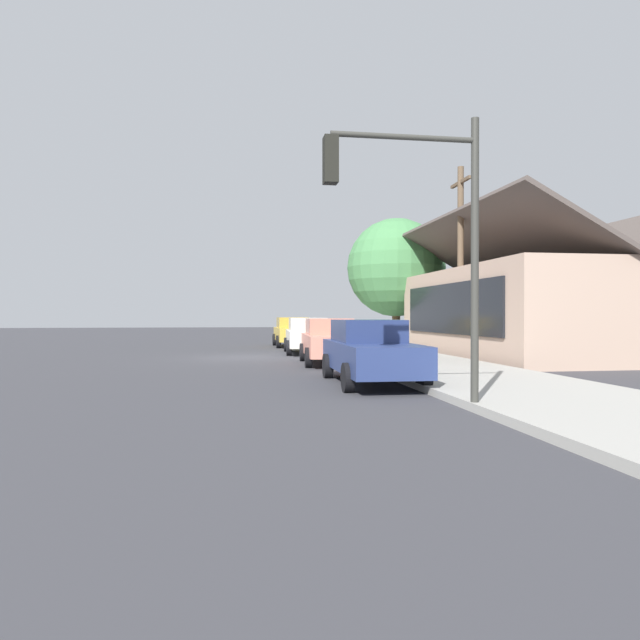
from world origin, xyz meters
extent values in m
plane|color=#38383D|center=(0.00, 0.00, 0.00)|extent=(120.00, 120.00, 0.00)
cube|color=#A3A099|center=(0.00, 5.60, 0.08)|extent=(60.00, 4.20, 0.16)
cube|color=gold|center=(-7.86, 2.70, 0.68)|extent=(4.39, 1.84, 0.70)
cube|color=gold|center=(-8.30, 2.70, 1.31)|extent=(2.11, 1.61, 0.56)
cylinder|color=black|center=(-6.50, 3.60, 0.33)|extent=(0.66, 0.22, 0.66)
cylinder|color=black|center=(-6.51, 1.79, 0.33)|extent=(0.66, 0.22, 0.66)
cylinder|color=black|center=(-9.22, 3.62, 0.33)|extent=(0.66, 0.22, 0.66)
cylinder|color=black|center=(-9.23, 1.80, 0.33)|extent=(0.66, 0.22, 0.66)
cube|color=silver|center=(-2.18, 2.76, 0.68)|extent=(4.63, 2.09, 0.70)
cube|color=beige|center=(-2.63, 2.79, 1.31)|extent=(2.27, 1.74, 0.56)
cylinder|color=black|center=(-0.73, 3.60, 0.33)|extent=(0.67, 0.26, 0.66)
cylinder|color=black|center=(-0.83, 1.76, 0.33)|extent=(0.67, 0.26, 0.66)
cylinder|color=black|center=(-3.53, 3.76, 0.33)|extent=(0.67, 0.26, 0.66)
cylinder|color=black|center=(-3.64, 1.92, 0.33)|extent=(0.67, 0.26, 0.66)
cube|color=#EA8C75|center=(3.52, 2.77, 0.68)|extent=(4.52, 1.99, 0.70)
cube|color=tan|center=(3.08, 2.79, 1.31)|extent=(2.21, 1.64, 0.56)
cylinder|color=black|center=(4.94, 3.55, 0.33)|extent=(0.67, 0.26, 0.66)
cylinder|color=black|center=(4.84, 1.82, 0.33)|extent=(0.67, 0.26, 0.66)
cylinder|color=black|center=(2.20, 3.71, 0.33)|extent=(0.67, 0.26, 0.66)
cylinder|color=black|center=(2.10, 1.98, 0.33)|extent=(0.67, 0.26, 0.66)
cube|color=navy|center=(9.45, 2.77, 0.68)|extent=(4.80, 1.82, 0.70)
cube|color=navy|center=(8.97, 2.78, 1.31)|extent=(2.31, 1.57, 0.56)
cylinder|color=black|center=(10.94, 3.62, 0.33)|extent=(0.66, 0.23, 0.66)
cylinder|color=black|center=(10.91, 1.87, 0.33)|extent=(0.66, 0.23, 0.66)
cylinder|color=black|center=(7.99, 3.67, 0.33)|extent=(0.66, 0.23, 0.66)
cylinder|color=black|center=(7.96, 1.92, 0.33)|extent=(0.66, 0.23, 0.66)
cube|color=tan|center=(1.24, 12.00, 1.79)|extent=(12.02, 7.96, 3.59)
cube|color=black|center=(1.24, 7.98, 1.97)|extent=(9.62, 0.08, 2.01)
cube|color=#514742|center=(1.24, 10.01, 4.65)|extent=(12.62, 4.28, 2.38)
cube|color=#514742|center=(1.24, 13.99, 4.65)|extent=(12.62, 4.28, 2.38)
cylinder|color=brown|center=(-6.88, 8.21, 1.42)|extent=(0.44, 0.44, 2.83)
sphere|color=#47844C|center=(-6.88, 8.21, 4.30)|extent=(5.31, 5.31, 5.31)
cylinder|color=#383833|center=(13.68, 3.60, 2.60)|extent=(0.14, 0.14, 5.20)
cylinder|color=#383833|center=(13.68, 2.30, 4.80)|extent=(0.10, 2.60, 0.10)
cube|color=black|center=(13.68, 1.00, 4.35)|extent=(0.28, 0.24, 0.80)
sphere|color=red|center=(13.53, 1.00, 4.61)|extent=(0.16, 0.16, 0.16)
sphere|color=yellow|center=(13.53, 1.00, 4.35)|extent=(0.16, 0.16, 0.16)
sphere|color=green|center=(13.53, 1.00, 4.09)|extent=(0.16, 0.16, 0.16)
cylinder|color=brown|center=(1.99, 8.20, 3.75)|extent=(0.24, 0.24, 7.50)
cube|color=brown|center=(1.99, 8.20, 6.90)|extent=(1.80, 0.12, 0.12)
cylinder|color=red|center=(-2.32, 4.20, 0.44)|extent=(0.22, 0.22, 0.55)
sphere|color=red|center=(-2.32, 4.20, 0.78)|extent=(0.18, 0.18, 0.18)
camera|label=1|loc=(23.36, -0.69, 1.70)|focal=32.37mm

